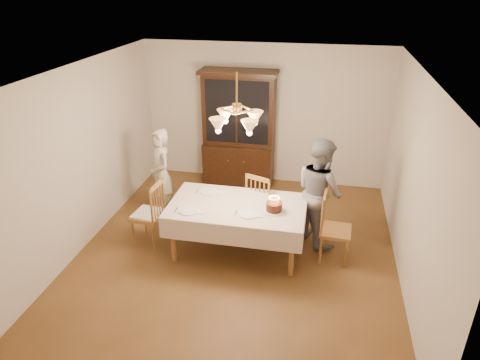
% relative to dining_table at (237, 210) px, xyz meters
% --- Properties ---
extents(ground, '(5.00, 5.00, 0.00)m').
position_rel_dining_table_xyz_m(ground, '(0.00, 0.00, -0.68)').
color(ground, '#573619').
rests_on(ground, ground).
extents(room_shell, '(5.00, 5.00, 5.00)m').
position_rel_dining_table_xyz_m(room_shell, '(0.00, 0.00, 0.90)').
color(room_shell, white).
rests_on(room_shell, ground).
extents(dining_table, '(1.90, 1.10, 0.76)m').
position_rel_dining_table_xyz_m(dining_table, '(0.00, 0.00, 0.00)').
color(dining_table, brown).
rests_on(dining_table, ground).
extents(china_hutch, '(1.38, 0.54, 2.16)m').
position_rel_dining_table_xyz_m(china_hutch, '(-0.44, 2.25, 0.36)').
color(china_hutch, black).
rests_on(china_hutch, ground).
extents(chair_far_side, '(0.56, 0.54, 1.00)m').
position_rel_dining_table_xyz_m(chair_far_side, '(0.27, 0.63, -0.24)').
color(chair_far_side, brown).
rests_on(chair_far_side, ground).
extents(chair_left_end, '(0.47, 0.49, 1.00)m').
position_rel_dining_table_xyz_m(chair_left_end, '(-1.33, -0.03, -0.23)').
color(chair_left_end, brown).
rests_on(chair_left_end, ground).
extents(chair_right_end, '(0.45, 0.47, 1.00)m').
position_rel_dining_table_xyz_m(chair_right_end, '(1.36, 0.09, -0.24)').
color(chair_right_end, brown).
rests_on(chair_right_end, ground).
extents(elderly_woman, '(0.63, 0.64, 1.49)m').
position_rel_dining_table_xyz_m(elderly_woman, '(-1.43, 0.80, 0.06)').
color(elderly_woman, beige).
rests_on(elderly_woman, ground).
extents(adult_in_grey, '(0.95, 0.99, 1.62)m').
position_rel_dining_table_xyz_m(adult_in_grey, '(1.11, 0.55, 0.13)').
color(adult_in_grey, slate).
rests_on(adult_in_grey, ground).
extents(birthday_cake, '(0.30, 0.30, 0.21)m').
position_rel_dining_table_xyz_m(birthday_cake, '(0.52, -0.07, 0.14)').
color(birthday_cake, white).
rests_on(birthday_cake, dining_table).
extents(place_setting_near_left, '(0.40, 0.26, 0.02)m').
position_rel_dining_table_xyz_m(place_setting_near_left, '(-0.60, -0.31, 0.08)').
color(place_setting_near_left, white).
rests_on(place_setting_near_left, dining_table).
extents(place_setting_near_right, '(0.40, 0.26, 0.02)m').
position_rel_dining_table_xyz_m(place_setting_near_right, '(0.22, -0.23, 0.08)').
color(place_setting_near_right, white).
rests_on(place_setting_near_right, dining_table).
extents(place_setting_far_left, '(0.42, 0.27, 0.02)m').
position_rel_dining_table_xyz_m(place_setting_far_left, '(-0.48, 0.30, 0.08)').
color(place_setting_far_left, white).
rests_on(place_setting_far_left, dining_table).
extents(chandelier, '(0.62, 0.62, 0.73)m').
position_rel_dining_table_xyz_m(chandelier, '(-0.00, -0.00, 1.29)').
color(chandelier, '#BF8C3F').
rests_on(chandelier, ground).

